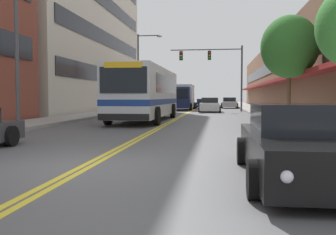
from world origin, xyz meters
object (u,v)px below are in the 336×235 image
at_px(city_bus, 146,92).
at_px(car_black_parked_right_foreground, 298,145).
at_px(car_silver_parked_right_mid, 229,103).
at_px(traffic_signal_mast, 217,64).
at_px(street_tree_right_mid, 290,47).
at_px(street_lamp_left_near, 21,16).
at_px(street_lamp_left_far, 142,65).
at_px(car_navy_moving_lead, 203,104).
at_px(car_red_parked_left_near, 150,106).
at_px(fire_hydrant, 284,116).
at_px(car_white_moving_second, 210,105).
at_px(box_truck, 182,97).

distance_m(city_bus, car_black_parked_right_foreground, 17.39).
height_order(city_bus, car_silver_parked_right_mid, city_bus).
distance_m(traffic_signal_mast, street_tree_right_mid, 17.08).
height_order(street_lamp_left_near, street_lamp_left_far, street_lamp_left_near).
xyz_separation_m(city_bus, car_navy_moving_lead, (2.57, 25.25, -1.25)).
xyz_separation_m(car_black_parked_right_foreground, street_lamp_left_far, (-9.23, 30.65, 4.08)).
bearing_deg(car_navy_moving_lead, city_bus, -95.81).
height_order(car_red_parked_left_near, car_silver_parked_right_mid, car_silver_parked_right_mid).
xyz_separation_m(city_bus, fire_hydrant, (7.63, -5.05, -1.22)).
distance_m(car_red_parked_left_near, traffic_signal_mast, 8.18).
bearing_deg(car_black_parked_right_foreground, fire_hydrant, 81.66).
distance_m(car_silver_parked_right_mid, street_lamp_left_near, 36.86).
relative_size(car_white_moving_second, street_lamp_left_far, 0.57).
bearing_deg(city_bus, fire_hydrant, -33.53).
relative_size(car_red_parked_left_near, car_navy_moving_lead, 1.11).
bearing_deg(city_bus, car_black_parked_right_foreground, -69.84).
bearing_deg(traffic_signal_mast, car_red_parked_left_near, -177.18).
bearing_deg(street_lamp_left_near, car_silver_parked_right_mid, 75.16).
xyz_separation_m(city_bus, street_lamp_left_far, (-3.25, 14.36, 2.88)).
xyz_separation_m(city_bus, car_silver_parked_right_mid, (5.98, 26.42, -1.17)).
bearing_deg(car_red_parked_left_near, street_tree_right_mid, -55.46).
bearing_deg(car_silver_parked_right_mid, car_red_parked_left_near, -127.39).
bearing_deg(traffic_signal_mast, city_bus, -105.72).
relative_size(street_lamp_left_far, street_tree_right_mid, 1.31).
bearing_deg(street_tree_right_mid, car_red_parked_left_near, 124.54).
bearing_deg(car_black_parked_right_foreground, car_red_parked_left_near, 105.26).
distance_m(car_red_parked_left_near, car_navy_moving_lead, 11.32).
distance_m(city_bus, car_navy_moving_lead, 25.41).
height_order(car_black_parked_right_foreground, traffic_signal_mast, traffic_signal_mast).
relative_size(car_red_parked_left_near, car_white_moving_second, 1.09).
bearing_deg(car_silver_parked_right_mid, car_navy_moving_lead, -161.07).
distance_m(car_silver_parked_right_mid, box_truck, 8.76).
relative_size(car_navy_moving_lead, traffic_signal_mast, 0.59).
distance_m(car_black_parked_right_foreground, traffic_signal_mast, 32.13).
height_order(car_red_parked_left_near, street_lamp_left_far, street_lamp_left_far).
relative_size(car_navy_moving_lead, street_lamp_left_near, 0.54).
bearing_deg(fire_hydrant, street_lamp_left_far, 119.27).
relative_size(car_silver_parked_right_mid, traffic_signal_mast, 0.58).
bearing_deg(car_navy_moving_lead, car_silver_parked_right_mid, 18.93).
bearing_deg(city_bus, street_lamp_left_near, -110.72).
xyz_separation_m(car_navy_moving_lead, traffic_signal_mast, (1.80, -9.72, 4.24)).
xyz_separation_m(car_red_parked_left_near, street_lamp_left_near, (-0.79, -24.17, 4.22)).
bearing_deg(street_lamp_left_far, car_navy_moving_lead, 61.88).
distance_m(car_silver_parked_right_mid, traffic_signal_mast, 11.77).
distance_m(box_truck, street_lamp_left_far, 7.23).
xyz_separation_m(car_navy_moving_lead, street_lamp_left_near, (-5.97, -34.24, 4.21)).
height_order(car_red_parked_left_near, car_white_moving_second, car_white_moving_second).
bearing_deg(car_navy_moving_lead, traffic_signal_mast, -79.50).
distance_m(city_bus, street_lamp_left_far, 15.00).
relative_size(traffic_signal_mast, fire_hydrant, 8.48).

